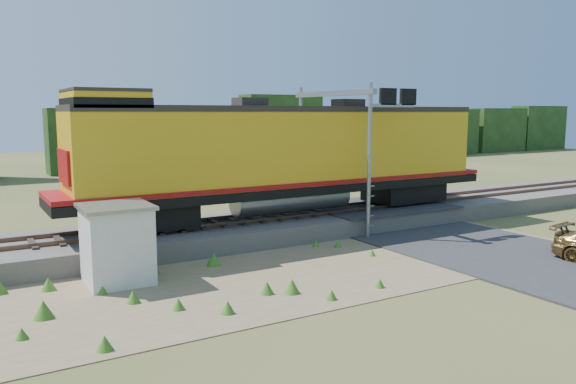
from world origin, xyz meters
TOP-DOWN VIEW (x-y plane):
  - ground at (0.00, 0.00)m, footprint 140.00×140.00m
  - ballast at (0.00, 6.00)m, footprint 70.00×5.00m
  - rails at (0.00, 6.00)m, footprint 70.00×1.54m
  - dirt_shoulder at (-2.00, 0.50)m, footprint 26.00×8.00m
  - road at (7.00, 0.74)m, footprint 7.00×66.00m
  - tree_line_north at (0.00, 38.00)m, footprint 130.00×3.00m
  - weed_clumps at (-3.50, 0.10)m, footprint 15.00×6.20m
  - locomotive at (1.68, 6.00)m, footprint 20.98×3.20m
  - shed at (-6.88, 2.21)m, footprint 2.19×2.19m
  - signal_gantry at (4.56, 5.34)m, footprint 2.69×6.20m

SIDE VIEW (x-z plane):
  - ground at x=0.00m, z-range 0.00..0.00m
  - weed_clumps at x=-3.50m, z-range -0.28..0.28m
  - dirt_shoulder at x=-2.00m, z-range 0.00..0.03m
  - road at x=7.00m, z-range -0.34..0.52m
  - ballast at x=0.00m, z-range 0.00..0.80m
  - rails at x=0.00m, z-range 0.80..0.96m
  - shed at x=-6.88m, z-range 0.02..2.60m
  - tree_line_north at x=0.00m, z-range -0.18..6.32m
  - locomotive at x=1.68m, z-range 0.92..6.34m
  - signal_gantry at x=4.56m, z-range 1.71..8.49m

